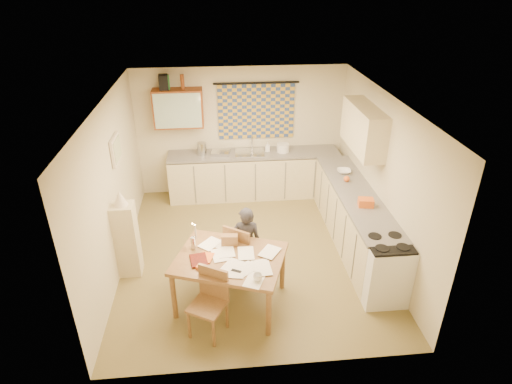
{
  "coord_description": "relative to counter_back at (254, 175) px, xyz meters",
  "views": [
    {
      "loc": [
        -0.47,
        -5.66,
        4.09
      ],
      "look_at": [
        0.1,
        0.2,
        0.99
      ],
      "focal_mm": 30.0,
      "sensor_mm": 36.0,
      "label": 1
    }
  ],
  "objects": [
    {
      "name": "candle",
      "position": [
        -1.03,
        -2.88,
        0.59
      ],
      "size": [
        0.03,
        0.03,
        0.22
      ],
      "primitive_type": "cylinder",
      "rotation": [
        0.0,
        0.0,
        -0.5
      ],
      "color": "white",
      "rests_on": "dining_table"
    },
    {
      "name": "candle_holder",
      "position": [
        -1.08,
        -2.84,
        0.39
      ],
      "size": [
        0.08,
        0.08,
        0.18
      ],
      "primitive_type": "cylinder",
      "rotation": [
        0.0,
        0.0,
        -0.5
      ],
      "color": "silver",
      "rests_on": "dining_table"
    },
    {
      "name": "speaker",
      "position": [
        -1.6,
        0.13,
        1.83
      ],
      "size": [
        0.17,
        0.21,
        0.26
      ],
      "primitive_type": "cube",
      "rotation": [
        0.0,
        0.0,
        0.07
      ],
      "color": "black",
      "rests_on": "wall_cabinet"
    },
    {
      "name": "orange_box",
      "position": [
        -0.97,
        -3.28,
        0.32
      ],
      "size": [
        0.14,
        0.12,
        0.04
      ],
      "primitive_type": "cube",
      "rotation": [
        0.0,
        0.0,
        -0.45
      ],
      "color": "orange",
      "rests_on": "dining_table"
    },
    {
      "name": "kettle",
      "position": [
        -0.99,
        0.0,
        0.59
      ],
      "size": [
        0.21,
        0.21,
        0.24
      ],
      "primitive_type": "cylinder",
      "rotation": [
        0.0,
        0.0,
        0.16
      ],
      "color": "silver",
      "rests_on": "counter_back"
    },
    {
      "name": "bottle_green",
      "position": [
        -1.53,
        0.13,
        1.83
      ],
      "size": [
        0.09,
        0.09,
        0.26
      ],
      "primitive_type": "cylinder",
      "rotation": [
        0.0,
        0.0,
        0.34
      ],
      "color": "#195926",
      "rests_on": "wall_cabinet"
    },
    {
      "name": "wall_front",
      "position": [
        -0.23,
        -4.21,
        0.8
      ],
      "size": [
        4.0,
        0.02,
        2.5
      ],
      "primitive_type": "cube",
      "color": "beige",
      "rests_on": "floor"
    },
    {
      "name": "wall_left",
      "position": [
        -2.24,
        -1.95,
        0.8
      ],
      "size": [
        0.02,
        4.5,
        2.5
      ],
      "primitive_type": "cube",
      "color": "beige",
      "rests_on": "floor"
    },
    {
      "name": "chair_far",
      "position": [
        -0.4,
        -2.56,
        -0.16
      ],
      "size": [
        0.58,
        0.58,
        0.93
      ],
      "rotation": [
        0.0,
        0.0,
        2.53
      ],
      "color": "brown",
      "rests_on": "floor"
    },
    {
      "name": "framed_print",
      "position": [
        -2.2,
        -1.55,
        1.25
      ],
      "size": [
        0.04,
        0.5,
        0.4
      ],
      "primitive_type": "cube",
      "color": "beige",
      "rests_on": "wall_left"
    },
    {
      "name": "mixing_bowl",
      "position": [
        0.56,
        0.0,
        0.55
      ],
      "size": [
        0.32,
        0.32,
        0.16
      ],
      "primitive_type": "cylinder",
      "rotation": [
        0.0,
        0.0,
        0.44
      ],
      "color": "white",
      "rests_on": "counter_back"
    },
    {
      "name": "counter_right",
      "position": [
        1.47,
        -1.79,
        -0.0
      ],
      "size": [
        0.62,
        2.95,
        0.92
      ],
      "color": "#C6B789",
      "rests_on": "floor"
    },
    {
      "name": "fruit_orange",
      "position": [
        1.42,
        -1.4,
        0.52
      ],
      "size": [
        0.1,
        0.1,
        0.1
      ],
      "primitive_type": "sphere",
      "color": "orange",
      "rests_on": "counter_right"
    },
    {
      "name": "letter_rack",
      "position": [
        -0.59,
        -2.81,
        0.38
      ],
      "size": [
        0.23,
        0.12,
        0.16
      ],
      "primitive_type": "cube",
      "rotation": [
        0.0,
        0.0,
        -0.08
      ],
      "color": "brown",
      "rests_on": "dining_table"
    },
    {
      "name": "candle_flame",
      "position": [
        -1.06,
        -2.88,
        0.71
      ],
      "size": [
        0.02,
        0.02,
        0.02
      ],
      "primitive_type": "sphere",
      "color": "#FFCC66",
      "rests_on": "dining_table"
    },
    {
      "name": "ceiling",
      "position": [
        -0.23,
        -1.95,
        2.06
      ],
      "size": [
        4.0,
        4.5,
        0.02
      ],
      "primitive_type": "cube",
      "color": "white",
      "rests_on": "floor"
    },
    {
      "name": "orange_bag",
      "position": [
        1.47,
        -2.23,
        0.53
      ],
      "size": [
        0.24,
        0.2,
        0.12
      ],
      "primitive_type": "cube",
      "rotation": [
        0.0,
        0.0,
        -0.17
      ],
      "color": "orange",
      "rests_on": "counter_right"
    },
    {
      "name": "print_canvas",
      "position": [
        -2.17,
        -1.55,
        1.25
      ],
      "size": [
        0.01,
        0.42,
        0.32
      ],
      "primitive_type": "cube",
      "color": "beige",
      "rests_on": "wall_left"
    },
    {
      "name": "book",
      "position": [
        -0.98,
        -3.05,
        0.31
      ],
      "size": [
        0.29,
        0.32,
        0.02
      ],
      "primitive_type": "imported",
      "rotation": [
        0.0,
        0.0,
        -0.3
      ],
      "color": "orange",
      "rests_on": "dining_table"
    },
    {
      "name": "soap_bottle",
      "position": [
        0.27,
        0.05,
        0.56
      ],
      "size": [
        0.1,
        0.1,
        0.19
      ],
      "primitive_type": "imported",
      "rotation": [
        0.0,
        0.0,
        -0.11
      ],
      "color": "white",
      "rests_on": "counter_back"
    },
    {
      "name": "lampshade",
      "position": [
        -2.07,
        -2.28,
        0.82
      ],
      "size": [
        0.2,
        0.2,
        0.22
      ],
      "primitive_type": "cone",
      "color": "beige",
      "rests_on": "shelf_stand"
    },
    {
      "name": "floor",
      "position": [
        -0.23,
        -1.95,
        -0.46
      ],
      "size": [
        4.0,
        4.5,
        0.02
      ],
      "primitive_type": "cube",
      "color": "brown",
      "rests_on": "ground"
    },
    {
      "name": "papers",
      "position": [
        -0.47,
        -3.15,
        0.31
      ],
      "size": [
        1.13,
        1.17,
        0.02
      ],
      "rotation": [
        0.0,
        0.0,
        -0.34
      ],
      "color": "white",
      "rests_on": "dining_table"
    },
    {
      "name": "chair_near",
      "position": [
        -0.9,
        -3.6,
        -0.18
      ],
      "size": [
        0.55,
        0.55,
        0.89
      ],
      "rotation": [
        0.0,
        0.0,
        -0.52
      ],
      "color": "brown",
      "rests_on": "floor"
    },
    {
      "name": "wall_back",
      "position": [
        -0.23,
        0.31,
        0.8
      ],
      "size": [
        4.0,
        0.02,
        2.5
      ],
      "primitive_type": "cube",
      "color": "beige",
      "rests_on": "floor"
    },
    {
      "name": "bottle_brown",
      "position": [
        -1.27,
        0.13,
        1.83
      ],
      "size": [
        0.07,
        0.07,
        0.26
      ],
      "primitive_type": "cylinder",
      "rotation": [
        0.0,
        0.0,
        -0.05
      ],
      "color": "#622B0F",
      "rests_on": "wall_cabinet"
    },
    {
      "name": "tap",
      "position": [
        -0.02,
        0.18,
        0.61
      ],
      "size": [
        0.04,
        0.04,
        0.28
      ],
      "primitive_type": "cylinder",
      "rotation": [
        0.0,
        0.0,
        -0.36
      ],
      "color": "silver",
      "rests_on": "counter_back"
    },
    {
      "name": "wall_cabinet_glass",
      "position": [
        -1.38,
        -0.04,
        1.35
      ],
      "size": [
        0.84,
        0.02,
        0.64
      ],
      "primitive_type": "cube",
      "color": "#99B2A5",
      "rests_on": "wall_back"
    },
    {
      "name": "wall_right",
      "position": [
        1.78,
        -1.95,
        0.8
      ],
      "size": [
        0.02,
        4.5,
        2.5
      ],
      "primitive_type": "cube",
      "color": "beige",
      "rests_on": "floor"
    },
    {
      "name": "eyeglasses",
      "position": [
        -0.53,
        -3.39,
        0.31
      ],
      "size": [
        0.14,
        0.1,
        0.02
      ],
      "primitive_type": "cube",
      "rotation": [
        0.0,
        0.0,
        -0.47
      ],
      "color": "black",
      "rests_on": "dining_table"
    },
    {
      "name": "dining_table",
      "position": [
        -0.6,
        -3.08,
        -0.07
      ],
      "size": [
        1.63,
        1.43,
        0.75
      ],
      "rotation": [
        0.0,
        0.0,
        -0.34
      ],
      "color": "brown",
      "rests_on": "floor"
    },
    {
      "name": "window_blind",
      "position": [
        0.07,
        0.27,
        1.2
      ],
      "size": [
        1.45,
        0.03,
        1.05
      ],
      "primitive_type": "cube",
      "color": "navy",
      "rests_on": "wall_back"
    },
    {
      "name": "shelf_stand",
      "position": [
        -2.07,
        -2.28,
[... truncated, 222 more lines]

